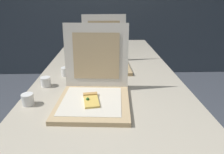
% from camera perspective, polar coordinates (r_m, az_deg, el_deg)
% --- Properties ---
extents(table, '(0.93, 2.34, 0.73)m').
position_cam_1_polar(table, '(1.35, -1.07, -1.24)').
color(table, '#BCB29E').
rests_on(table, ground).
extents(pizza_box_front, '(0.37, 0.41, 0.37)m').
position_cam_1_polar(pizza_box_front, '(1.00, -5.26, -4.20)').
color(pizza_box_front, tan).
rests_on(pizza_box_front, table).
extents(pizza_box_middle, '(0.37, 0.42, 0.37)m').
position_cam_1_polar(pizza_box_middle, '(1.50, -1.97, 5.12)').
color(pizza_box_middle, tan).
rests_on(pizza_box_middle, table).
extents(cup_white_near_left, '(0.06, 0.06, 0.06)m').
position_cam_1_polar(cup_white_near_left, '(1.06, -23.16, -5.97)').
color(cup_white_near_left, white).
rests_on(cup_white_near_left, table).
extents(cup_white_mid, '(0.06, 0.06, 0.06)m').
position_cam_1_polar(cup_white_mid, '(1.36, -13.30, 1.55)').
color(cup_white_mid, white).
rests_on(cup_white_mid, table).
extents(cup_white_near_center, '(0.06, 0.06, 0.06)m').
position_cam_1_polar(cup_white_near_center, '(1.23, -18.62, -1.30)').
color(cup_white_near_center, white).
rests_on(cup_white_near_center, table).
extents(cup_white_far, '(0.06, 0.06, 0.06)m').
position_cam_1_polar(cup_white_far, '(1.69, -8.26, 5.99)').
color(cup_white_far, white).
rests_on(cup_white_far, table).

